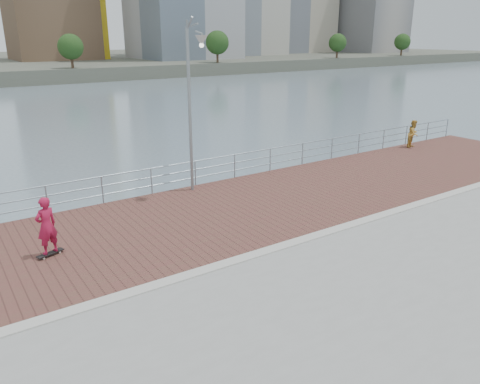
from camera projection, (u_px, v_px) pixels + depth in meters
water at (275, 305)px, 15.10m from camera, size 400.00×400.00×0.00m
seawall at (409, 366)px, 10.86m from camera, size 40.00×24.00×2.00m
brick_lane at (216, 213)px, 17.28m from camera, size 40.00×6.80×0.02m
curb at (276, 248)px, 14.45m from camera, size 40.00×0.40×0.06m
guardrail at (174, 174)px, 19.73m from camera, size 39.06×0.06×1.13m
street_lamp at (195, 78)px, 17.99m from camera, size 0.48×1.40×6.61m
skateboard at (50, 253)px, 13.97m from camera, size 0.83×0.46×0.09m
skateboarder at (46, 226)px, 13.68m from camera, size 0.75×0.61×1.76m
bystander at (413, 134)px, 27.08m from camera, size 0.90×0.78×1.59m
shoreline_trees at (115, 46)px, 85.74m from camera, size 169.42×4.85×6.46m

